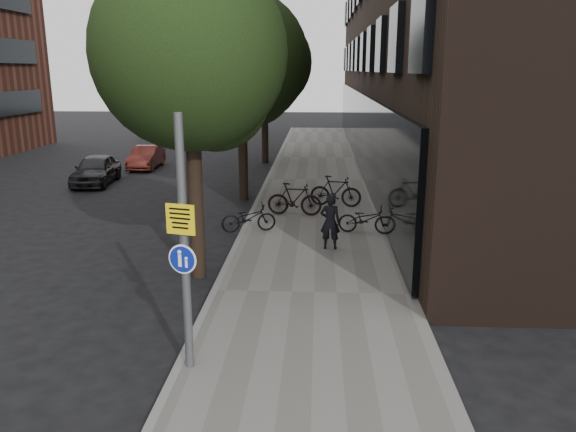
# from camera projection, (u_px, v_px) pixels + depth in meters

# --- Properties ---
(ground) EXTENTS (120.00, 120.00, 0.00)m
(ground) POSITION_uv_depth(u_px,v_px,m) (297.00, 375.00, 9.34)
(ground) COLOR black
(ground) RESTS_ON ground
(sidewalk) EXTENTS (4.50, 60.00, 0.12)m
(sidewalk) POSITION_uv_depth(u_px,v_px,m) (316.00, 218.00, 18.97)
(sidewalk) COLOR slate
(sidewalk) RESTS_ON ground
(curb_edge) EXTENTS (0.15, 60.00, 0.13)m
(curb_edge) POSITION_uv_depth(u_px,v_px,m) (250.00, 217.00, 19.09)
(curb_edge) COLOR slate
(curb_edge) RESTS_ON ground
(street_tree_near) EXTENTS (4.40, 4.40, 7.50)m
(street_tree_near) POSITION_uv_depth(u_px,v_px,m) (194.00, 61.00, 12.67)
(street_tree_near) COLOR black
(street_tree_near) RESTS_ON ground
(street_tree_mid) EXTENTS (5.00, 5.00, 7.80)m
(street_tree_mid) POSITION_uv_depth(u_px,v_px,m) (244.00, 65.00, 20.88)
(street_tree_mid) COLOR black
(street_tree_mid) RESTS_ON ground
(street_tree_far) EXTENTS (5.00, 5.00, 7.80)m
(street_tree_far) POSITION_uv_depth(u_px,v_px,m) (266.00, 66.00, 29.57)
(street_tree_far) COLOR black
(street_tree_far) RESTS_ON ground
(signpost) EXTENTS (0.48, 0.15, 4.19)m
(signpost) POSITION_uv_depth(u_px,v_px,m) (184.00, 245.00, 8.87)
(signpost) COLOR #595B5E
(signpost) RESTS_ON sidewalk
(pedestrian) EXTENTS (0.58, 0.41, 1.53)m
(pedestrian) POSITION_uv_depth(u_px,v_px,m) (330.00, 222.00, 15.38)
(pedestrian) COLOR black
(pedestrian) RESTS_ON sidewalk
(parked_bike_facade_near) EXTENTS (1.72, 0.79, 0.87)m
(parked_bike_facade_near) POSITION_uv_depth(u_px,v_px,m) (366.00, 219.00, 16.94)
(parked_bike_facade_near) COLOR black
(parked_bike_facade_near) RESTS_ON sidewalk
(parked_bike_facade_far) EXTENTS (1.93, 0.89, 1.12)m
(parked_bike_facade_far) POSITION_uv_depth(u_px,v_px,m) (336.00, 191.00, 20.25)
(parked_bike_facade_far) COLOR black
(parked_bike_facade_far) RESTS_ON sidewalk
(parked_bike_curb_near) EXTENTS (1.76, 1.00, 0.87)m
(parked_bike_curb_near) POSITION_uv_depth(u_px,v_px,m) (249.00, 218.00, 17.09)
(parked_bike_curb_near) COLOR black
(parked_bike_curb_near) RESTS_ON sidewalk
(parked_bike_curb_far) EXTENTS (1.90, 0.71, 1.11)m
(parked_bike_curb_far) POSITION_uv_depth(u_px,v_px,m) (295.00, 199.00, 19.01)
(parked_bike_curb_far) COLOR black
(parked_bike_curb_far) RESTS_ON sidewalk
(parked_car_near) EXTENTS (1.86, 3.92, 1.29)m
(parked_car_near) POSITION_uv_depth(u_px,v_px,m) (96.00, 169.00, 24.84)
(parked_car_near) COLOR black
(parked_car_near) RESTS_ON ground
(parked_car_mid) EXTENTS (1.31, 3.49, 1.14)m
(parked_car_mid) POSITION_uv_depth(u_px,v_px,m) (146.00, 157.00, 28.79)
(parked_car_mid) COLOR maroon
(parked_car_mid) RESTS_ON ground
(parked_car_far) EXTENTS (1.90, 3.83, 1.07)m
(parked_car_far) POSITION_uv_depth(u_px,v_px,m) (185.00, 135.00, 39.10)
(parked_car_far) COLOR #1B1E31
(parked_car_far) RESTS_ON ground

